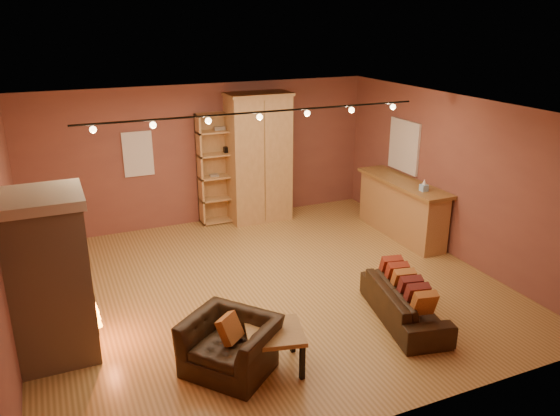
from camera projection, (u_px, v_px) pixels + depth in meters
name	position (u px, v px, depth m)	size (l,w,h in m)	color
floor	(266.00, 287.00, 8.57)	(7.00, 7.00, 0.00)	olive
ceiling	(265.00, 109.00, 7.64)	(7.00, 7.00, 0.00)	brown
back_wall	(204.00, 155.00, 10.91)	(7.00, 0.02, 2.80)	brown
left_wall	(5.00, 240.00, 6.78)	(0.02, 6.50, 2.80)	brown
right_wall	(453.00, 177.00, 9.43)	(0.02, 6.50, 2.80)	brown
fireplace	(51.00, 277.00, 6.55)	(1.01, 0.98, 2.12)	tan
back_window	(138.00, 154.00, 10.35)	(0.56, 0.04, 0.86)	white
bookcase	(220.00, 167.00, 11.00)	(0.92, 0.36, 2.25)	tan
armoire	(259.00, 158.00, 11.05)	(1.28, 0.73, 2.62)	tan
bar_counter	(401.00, 208.00, 10.44)	(0.61, 2.29, 1.09)	tan
tissue_box	(424.00, 186.00, 9.63)	(0.13, 0.13, 0.23)	#96C7F0
right_window	(404.00, 146.00, 10.54)	(0.05, 0.90, 1.00)	white
loveseat	(405.00, 296.00, 7.55)	(0.86, 1.81, 0.74)	black
armchair	(230.00, 337.00, 6.44)	(1.16, 1.21, 0.89)	black
coffee_table	(275.00, 336.00, 6.49)	(0.81, 0.81, 0.51)	olive
track_rail	(260.00, 115.00, 7.85)	(5.20, 0.09, 0.13)	black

